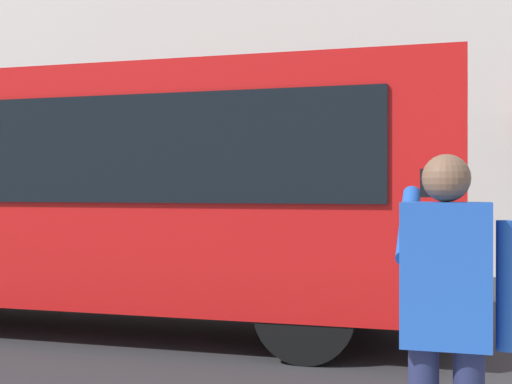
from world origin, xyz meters
TOP-DOWN VIEW (x-y plane):
  - ground_plane at (0.00, 0.00)m, footprint 60.00×60.00m
  - red_bus at (4.27, 0.14)m, footprint 9.05×2.54m
  - pedestrian_photographer at (-0.16, 4.60)m, footprint 0.53×0.52m

SIDE VIEW (x-z plane):
  - ground_plane at x=0.00m, z-range 0.00..0.00m
  - pedestrian_photographer at x=-0.16m, z-range 0.29..1.99m
  - red_bus at x=4.27m, z-range 0.14..3.22m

